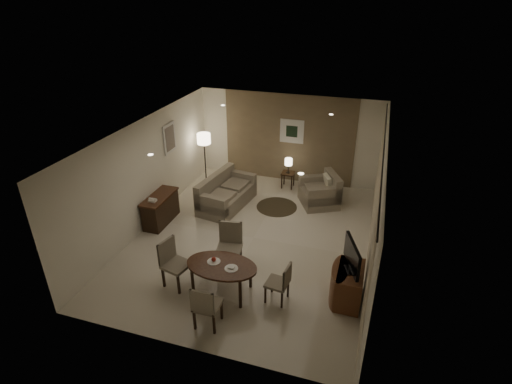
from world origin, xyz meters
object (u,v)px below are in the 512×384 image
(chair_near, at_px, (208,304))
(chair_far, at_px, (229,249))
(chair_left, at_px, (177,265))
(tv_cabinet, at_px, (349,285))
(dining_table, at_px, (222,279))
(chair_right, at_px, (277,283))
(side_table, at_px, (288,180))
(floor_lamp, at_px, (205,159))
(sofa, at_px, (227,191))
(armchair, at_px, (319,190))
(console_desk, at_px, (161,209))

(chair_near, height_order, chair_far, chair_far)
(chair_far, height_order, chair_left, chair_far)
(tv_cabinet, height_order, dining_table, tv_cabinet)
(chair_right, xyz_separation_m, side_table, (-0.93, 4.86, -0.18))
(tv_cabinet, bearing_deg, chair_left, -170.07)
(chair_near, xyz_separation_m, floor_lamp, (-2.42, 5.41, 0.33))
(chair_far, height_order, sofa, chair_far)
(armchair, height_order, side_table, armchair)
(console_desk, height_order, armchair, armchair)
(tv_cabinet, relative_size, chair_right, 1.07)
(tv_cabinet, xyz_separation_m, chair_near, (-2.33, -1.39, 0.11))
(console_desk, distance_m, dining_table, 3.21)
(tv_cabinet, relative_size, sofa, 0.49)
(tv_cabinet, xyz_separation_m, chair_far, (-2.52, 0.18, 0.18))
(chair_right, bearing_deg, console_desk, -111.51)
(chair_left, bearing_deg, console_desk, 51.07)
(console_desk, xyz_separation_m, sofa, (1.30, 1.32, 0.06))
(side_table, bearing_deg, tv_cabinet, -63.14)
(chair_left, relative_size, armchair, 1.00)
(console_desk, height_order, sofa, sofa)
(chair_near, xyz_separation_m, chair_far, (-0.19, 1.57, 0.07))
(chair_far, relative_size, armchair, 1.06)
(tv_cabinet, distance_m, chair_far, 2.53)
(tv_cabinet, distance_m, sofa, 4.56)
(tv_cabinet, bearing_deg, chair_right, -162.30)
(console_desk, xyz_separation_m, chair_near, (2.56, -2.89, 0.09))
(chair_near, relative_size, chair_far, 0.87)
(sofa, bearing_deg, side_table, -30.84)
(armchair, bearing_deg, floor_lamp, -122.72)
(chair_right, bearing_deg, dining_table, -77.79)
(chair_near, distance_m, side_table, 5.84)
(dining_table, relative_size, side_table, 2.93)
(dining_table, distance_m, chair_left, 0.96)
(chair_far, distance_m, sofa, 2.85)
(console_desk, height_order, chair_near, chair_near)
(floor_lamp, bearing_deg, side_table, 9.76)
(dining_table, bearing_deg, console_desk, 140.90)
(console_desk, xyz_separation_m, chair_left, (1.55, -2.09, 0.13))
(sofa, bearing_deg, tv_cabinet, -119.60)
(chair_far, height_order, armchair, chair_far)
(dining_table, xyz_separation_m, side_table, (0.15, 4.97, -0.09))
(console_desk, bearing_deg, chair_near, -48.43)
(side_table, height_order, floor_lamp, floor_lamp)
(chair_left, height_order, armchair, chair_left)
(tv_cabinet, bearing_deg, armchair, 107.83)
(tv_cabinet, height_order, chair_left, chair_left)
(chair_far, relative_size, floor_lamp, 0.67)
(chair_far, xyz_separation_m, armchair, (1.34, 3.49, -0.09))
(chair_near, xyz_separation_m, side_table, (0.08, 5.84, -0.22))
(console_desk, bearing_deg, chair_right, -28.24)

